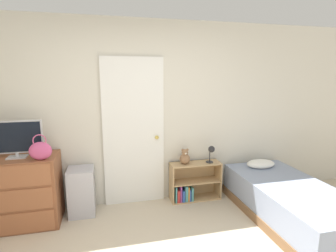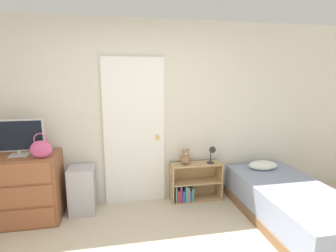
{
  "view_description": "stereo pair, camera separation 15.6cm",
  "coord_description": "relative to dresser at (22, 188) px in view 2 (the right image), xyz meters",
  "views": [
    {
      "loc": [
        -0.37,
        -1.59,
        1.8
      ],
      "look_at": [
        0.43,
        1.74,
        1.14
      ],
      "focal_mm": 28.0,
      "sensor_mm": 36.0,
      "label": 1
    },
    {
      "loc": [
        -0.22,
        -1.63,
        1.8
      ],
      "look_at": [
        0.43,
        1.74,
        1.14
      ],
      "focal_mm": 28.0,
      "sensor_mm": 36.0,
      "label": 2
    }
  ],
  "objects": [
    {
      "name": "wall_back",
      "position": [
        1.42,
        0.31,
        0.85
      ],
      "size": [
        10.0,
        0.06,
        2.55
      ],
      "color": "beige",
      "rests_on": "ground_plane"
    },
    {
      "name": "door_closed",
      "position": [
        1.42,
        0.26,
        0.6
      ],
      "size": [
        0.84,
        0.09,
        2.05
      ],
      "color": "white",
      "rests_on": "ground_plane"
    },
    {
      "name": "dresser",
      "position": [
        0.0,
        0.0,
        0.0
      ],
      "size": [
        0.91,
        0.53,
        0.85
      ],
      "color": "brown",
      "rests_on": "ground_plane"
    },
    {
      "name": "tv",
      "position": [
        0.02,
        -0.01,
        0.66
      ],
      "size": [
        0.6,
        0.16,
        0.44
      ],
      "color": "#B7B7BC",
      "rests_on": "dresser"
    },
    {
      "name": "handbag",
      "position": [
        0.31,
        -0.17,
        0.54
      ],
      "size": [
        0.25,
        0.11,
        0.3
      ],
      "color": "#C64C7F",
      "rests_on": "dresser"
    },
    {
      "name": "storage_bin",
      "position": [
        0.7,
        0.09,
        -0.12
      ],
      "size": [
        0.33,
        0.34,
        0.62
      ],
      "color": "#ADADB7",
      "rests_on": "ground_plane"
    },
    {
      "name": "bookshelf",
      "position": [
        2.23,
        0.14,
        -0.2
      ],
      "size": [
        0.74,
        0.25,
        0.56
      ],
      "color": "tan",
      "rests_on": "ground_plane"
    },
    {
      "name": "teddy_bear",
      "position": [
        2.13,
        0.14,
        0.23
      ],
      "size": [
        0.15,
        0.15,
        0.23
      ],
      "color": "#8C6647",
      "rests_on": "bookshelf"
    },
    {
      "name": "desk_lamp",
      "position": [
        2.52,
        0.1,
        0.3
      ],
      "size": [
        0.12,
        0.12,
        0.25
      ],
      "color": "#262628",
      "rests_on": "bookshelf"
    },
    {
      "name": "bed",
      "position": [
        3.27,
        -0.68,
        -0.19
      ],
      "size": [
        0.96,
        1.91,
        0.57
      ],
      "color": "brown",
      "rests_on": "ground_plane"
    }
  ]
}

